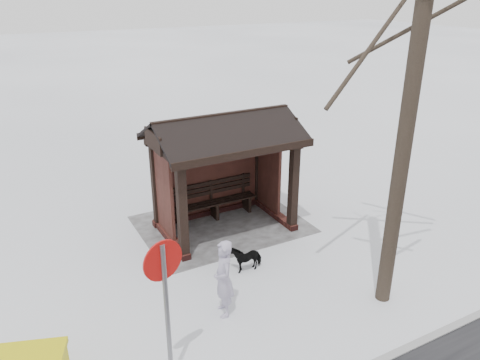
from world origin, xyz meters
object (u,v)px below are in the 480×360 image
(bus_shelter, at_px, (221,148))
(dog, at_px, (246,257))
(pedestrian, at_px, (224,279))
(road_sign, at_px, (165,284))

(bus_shelter, xyz_separation_m, dog, (0.45, 2.11, -1.86))
(bus_shelter, distance_m, dog, 2.85)
(bus_shelter, height_order, pedestrian, bus_shelter)
(bus_shelter, bearing_deg, road_sign, 54.80)
(dog, height_order, road_sign, road_sign)
(bus_shelter, relative_size, pedestrian, 2.29)
(bus_shelter, relative_size, road_sign, 1.41)
(bus_shelter, xyz_separation_m, pedestrian, (1.56, 3.25, -1.38))
(pedestrian, relative_size, road_sign, 0.62)
(dog, bearing_deg, bus_shelter, 168.15)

